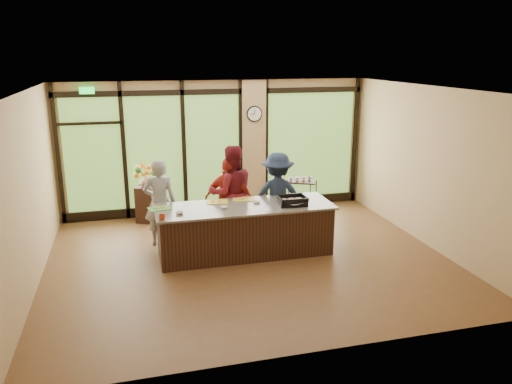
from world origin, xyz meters
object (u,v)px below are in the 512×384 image
cook_left (160,203)px  flower_stand (147,204)px  cook_right (278,196)px  roasting_pan (292,202)px  bar_cart (300,193)px  island_base (245,231)px

cook_left → flower_stand: cook_left is taller
cook_right → flower_stand: bearing=-20.4°
cook_left → roasting_pan: cook_left is taller
roasting_pan → bar_cart: roasting_pan is taller
cook_right → bar_cart: (0.83, 1.01, -0.29)m
bar_cart → flower_stand: bearing=-166.1°
island_base → flower_stand: island_base is taller
island_base → roasting_pan: bearing=-10.8°
bar_cart → island_base: bearing=-110.0°
cook_right → bar_cart: 1.34m
cook_left → bar_cart: size_ratio=1.77×
cook_left → roasting_pan: bearing=158.2°
flower_stand → bar_cart: bar_cart is taller
cook_left → roasting_pan: (2.30, -1.02, 0.12)m
island_base → cook_left: 1.73m
cook_left → roasting_pan: size_ratio=3.39×
roasting_pan → bar_cart: 2.06m
roasting_pan → bar_cart: size_ratio=0.52×
cook_right → flower_stand: (-2.48, 1.63, -0.46)m
island_base → bar_cart: (1.66, 1.69, 0.13)m
island_base → cook_left: (-1.45, 0.86, 0.40)m
roasting_pan → cook_left: bearing=160.8°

